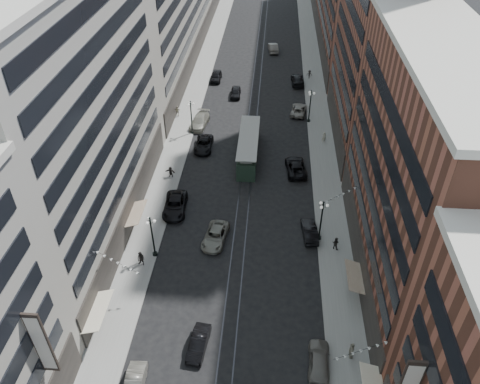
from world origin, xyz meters
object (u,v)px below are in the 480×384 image
(car_14, at_px, (273,48))
(pedestrian_9, at_px, (309,74))
(pedestrian_2, at_px, (141,259))
(pedestrian_4, at_px, (351,351))
(streetcar, at_px, (248,148))
(car_13, at_px, (236,92))
(car_11, at_px, (299,110))
(pedestrian_5, at_px, (170,172))
(car_10, at_px, (310,231))
(lamppost_se_mid, at_px, (310,105))
(car_8, at_px, (200,121))
(car_12, at_px, (297,80))
(pedestrian_7, at_px, (336,243))
(lamppost_sw_mid, at_px, (191,116))
(car_2, at_px, (175,205))
(pedestrian_6, at_px, (178,111))
(lamppost_sw_far, at_px, (152,235))
(car_4, at_px, (319,361))
(car_9, at_px, (216,76))
(car_extra_1, at_px, (296,167))
(car_extra_0, at_px, (215,236))
(car_7, at_px, (204,144))
(pedestrian_8, at_px, (324,137))
(lamppost_se_far, at_px, (321,219))
(car_5, at_px, (199,343))

(car_14, relative_size, pedestrian_9, 3.24)
(pedestrian_2, distance_m, pedestrian_4, 23.56)
(streetcar, height_order, car_13, streetcar)
(car_11, height_order, pedestrian_5, pedestrian_5)
(pedestrian_5, bearing_deg, car_14, 87.55)
(car_10, bearing_deg, lamppost_se_mid, -98.18)
(car_8, bearing_deg, pedestrian_2, -86.06)
(car_12, distance_m, pedestrian_7, 44.36)
(lamppost_sw_mid, relative_size, car_2, 0.95)
(pedestrian_6, bearing_deg, car_13, -143.18)
(lamppost_sw_far, xyz_separation_m, car_8, (0.80, 29.52, -2.26))
(pedestrian_7, bearing_deg, car_4, 106.80)
(pedestrian_2, xyz_separation_m, car_10, (18.44, 6.17, -0.31))
(lamppost_sw_mid, bearing_deg, lamppost_se_mid, 15.20)
(car_9, distance_m, car_12, 15.47)
(car_9, bearing_deg, car_extra_1, -63.35)
(lamppost_sw_far, relative_size, pedestrian_9, 3.39)
(car_11, distance_m, car_extra_0, 33.64)
(lamppost_se_mid, relative_size, car_7, 1.03)
(car_4, relative_size, car_12, 0.84)
(lamppost_sw_mid, height_order, car_2, lamppost_sw_mid)
(car_4, relative_size, car_9, 0.98)
(streetcar, distance_m, pedestrian_8, 12.25)
(car_9, distance_m, car_10, 45.49)
(lamppost_se_mid, height_order, pedestrian_4, lamppost_se_mid)
(car_4, relative_size, pedestrian_9, 2.88)
(car_10, height_order, pedestrian_7, pedestrian_7)
(car_11, xyz_separation_m, pedestrian_7, (3.30, -32.39, 0.24))
(car_14, bearing_deg, car_extra_1, 88.50)
(car_13, relative_size, car_extra_1, 0.77)
(lamppost_se_far, bearing_deg, car_5, -127.56)
(car_5, bearing_deg, car_extra_1, 78.19)
(lamppost_se_far, distance_m, car_10, 2.65)
(car_7, distance_m, car_12, 28.11)
(car_10, bearing_deg, car_2, -17.78)
(lamppost_se_mid, relative_size, car_11, 1.07)
(car_10, distance_m, car_11, 30.34)
(car_7, relative_size, car_14, 1.02)
(lamppost_sw_mid, relative_size, car_extra_0, 1.05)
(car_12, bearing_deg, pedestrian_4, 90.39)
(pedestrian_2, distance_m, pedestrian_5, 16.61)
(car_13, xyz_separation_m, pedestrian_6, (-8.96, -8.47, 0.32))
(lamppost_se_mid, bearing_deg, car_extra_0, -112.33)
(car_12, height_order, pedestrian_9, pedestrian_9)
(lamppost_se_far, relative_size, car_7, 1.03)
(car_5, distance_m, pedestrian_6, 44.67)
(car_extra_1, bearing_deg, car_5, 65.79)
(car_14, distance_m, pedestrian_5, 49.73)
(lamppost_se_far, bearing_deg, car_8, 124.59)
(pedestrian_9, bearing_deg, car_extra_0, -99.63)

